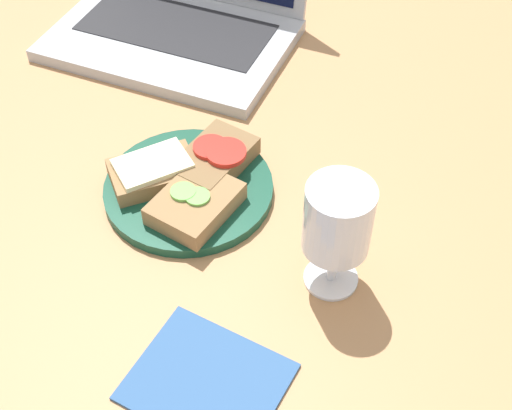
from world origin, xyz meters
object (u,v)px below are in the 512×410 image
Objects in this scene: sandwich_with_cucumber at (195,203)px; sandwich_with_tomato at (215,159)px; plate at (189,189)px; wine_glass at (338,223)px; laptop at (180,9)px; sandwich_with_cheese at (153,171)px; napkin at (207,382)px.

sandwich_with_tomato is (-1.02, 7.61, 0.20)cm from sandwich_with_cucumber.
wine_glass is (20.63, -5.93, 8.91)cm from plate.
plate is at bearing -61.86° from laptop.
sandwich_with_cucumber is at bearing -51.71° from plate.
laptop is at bearing 111.19° from sandwich_with_cheese.
sandwich_with_cucumber is 7.63cm from sandwich_with_cheese.
laptop reaches higher than sandwich_with_cheese.
sandwich_with_cheese is at bearing -141.64° from sandwich_with_tomato.
sandwich_with_tomato is 0.34× the size of laptop.
wine_glass is 53.08cm from laptop.
sandwich_with_tomato is at bearing -55.81° from laptop.
wine_glass is 0.97× the size of napkin.
wine_glass reaches higher than napkin.
sandwich_with_cheese is 0.86× the size of wine_glass.
plate is 35.74cm from laptop.
sandwich_with_tomato is 22.48cm from wine_glass.
wine_glass reaches higher than plate.
sandwich_with_cucumber is 39.93cm from laptop.
plate is at bearing 163.96° from wine_glass.
sandwich_with_cucumber is 0.81× the size of wine_glass.
laptop is at bearing 135.09° from wine_glass.
plate is 26.52cm from napkin.
laptop is (-12.41, 32.01, 1.51)cm from sandwich_with_cheese.
wine_glass reaches higher than sandwich_with_tomato.
sandwich_with_tomato reaches higher than sandwich_with_cucumber.
laptop reaches higher than sandwich_with_cucumber.
wine_glass reaches higher than sandwich_with_cucumber.
plate is 4.82cm from sandwich_with_cucumber.
sandwich_with_cheese is 0.83× the size of napkin.
plate is at bearing 128.29° from sandwich_with_cucumber.
plate is 0.59× the size of laptop.
plate reaches higher than napkin.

